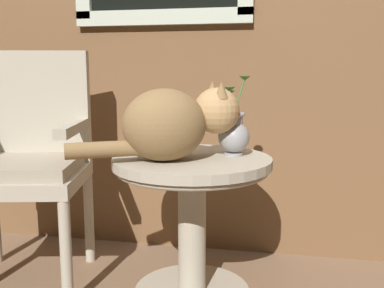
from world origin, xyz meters
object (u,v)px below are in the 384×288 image
Objects in this scene: wicker_chair at (27,153)px; cat at (173,122)px; pewter_vase_with_ivy at (234,132)px; wicker_side_table at (192,201)px.

wicker_chair reaches higher than cat.
cat is 1.92× the size of pewter_vase_with_ivy.
wicker_chair is (-0.72, 0.05, 0.16)m from wicker_side_table.
cat is (0.66, -0.12, 0.16)m from wicker_chair.
wicker_chair is 0.87m from pewter_vase_with_ivy.
wicker_side_table is 1.04× the size of cat.
wicker_chair is 0.69m from cat.
cat is at bearing -148.00° from pewter_vase_with_ivy.
wicker_chair is 3.22× the size of pewter_vase_with_ivy.
wicker_chair reaches higher than wicker_side_table.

